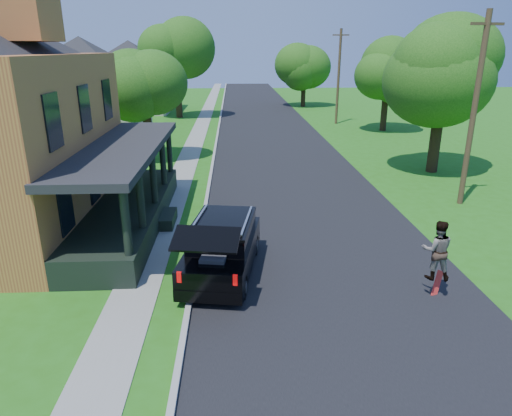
{
  "coord_description": "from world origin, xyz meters",
  "views": [
    {
      "loc": [
        -2.81,
        -10.43,
        6.37
      ],
      "look_at": [
        -2.15,
        3.0,
        1.67
      ],
      "focal_mm": 32.0,
      "sensor_mm": 36.0,
      "label": 1
    }
  ],
  "objects_px": {
    "black_suv": "(222,247)",
    "skateboarder": "(437,250)",
    "tree_right_near": "(444,63)",
    "utility_pole_near": "(474,109)"
  },
  "relations": [
    {
      "from": "black_suv",
      "to": "skateboarder",
      "type": "height_order",
      "value": "skateboarder"
    },
    {
      "from": "utility_pole_near",
      "to": "skateboarder",
      "type": "bearing_deg",
      "value": -131.36
    },
    {
      "from": "utility_pole_near",
      "to": "black_suv",
      "type": "bearing_deg",
      "value": -160.34
    },
    {
      "from": "tree_right_near",
      "to": "utility_pole_near",
      "type": "distance_m",
      "value": 5.78
    },
    {
      "from": "black_suv",
      "to": "skateboarder",
      "type": "distance_m",
      "value": 5.95
    },
    {
      "from": "black_suv",
      "to": "tree_right_near",
      "type": "bearing_deg",
      "value": 54.87
    },
    {
      "from": "black_suv",
      "to": "skateboarder",
      "type": "relative_size",
      "value": 2.96
    },
    {
      "from": "skateboarder",
      "to": "tree_right_near",
      "type": "xyz_separation_m",
      "value": [
        5.46,
        13.09,
        4.33
      ]
    },
    {
      "from": "black_suv",
      "to": "tree_right_near",
      "type": "xyz_separation_m",
      "value": [
        11.16,
        11.47,
        4.86
      ]
    },
    {
      "from": "black_suv",
      "to": "utility_pole_near",
      "type": "distance_m",
      "value": 12.27
    }
  ]
}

